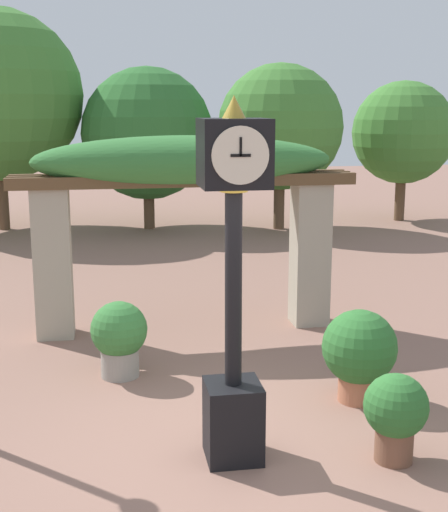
# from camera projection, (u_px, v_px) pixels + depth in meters

# --- Properties ---
(ground_plane) EXTENTS (60.00, 60.00, 0.00)m
(ground_plane) POSITION_uv_depth(u_px,v_px,m) (230.00, 445.00, 6.81)
(ground_plane) COLOR #8E6656
(pedestal_clock) EXTENTS (0.57, 0.62, 3.26)m
(pedestal_clock) POSITION_uv_depth(u_px,v_px,m) (233.00, 283.00, 6.23)
(pedestal_clock) COLOR black
(pedestal_clock) RESTS_ON ground
(pergola) EXTENTS (4.78, 1.10, 2.78)m
(pergola) POSITION_uv_depth(u_px,v_px,m) (184.00, 185.00, 9.90)
(pergola) COLOR #A89E89
(pergola) RESTS_ON ground
(potted_plant_near_left) EXTENTS (0.67, 0.67, 0.92)m
(potted_plant_near_left) POSITION_uv_depth(u_px,v_px,m) (119.00, 336.00, 8.43)
(potted_plant_near_left) COLOR gray
(potted_plant_near_left) RESTS_ON ground
(potted_plant_near_right) EXTENTS (0.82, 0.82, 1.03)m
(potted_plant_near_right) POSITION_uv_depth(u_px,v_px,m) (359.00, 351.00, 7.72)
(potted_plant_near_right) COLOR #B26B4C
(potted_plant_near_right) RESTS_ON ground
(potted_plant_far_right) EXTENTS (0.59, 0.59, 0.83)m
(potted_plant_far_right) POSITION_uv_depth(u_px,v_px,m) (396.00, 412.00, 6.42)
(potted_plant_far_right) COLOR brown
(potted_plant_far_right) RESTS_ON ground
(tree_line) EXTENTS (17.21, 4.85, 5.58)m
(tree_line) POSITION_uv_depth(u_px,v_px,m) (109.00, 117.00, 18.06)
(tree_line) COLOR brown
(tree_line) RESTS_ON ground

